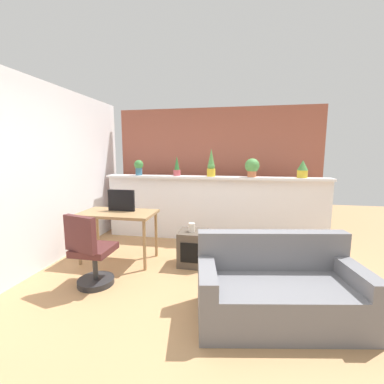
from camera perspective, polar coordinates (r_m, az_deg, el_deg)
name	(u,v)px	position (r m, az deg, el deg)	size (l,w,h in m)	color
ground_plane	(193,297)	(3.15, 0.32, -22.19)	(12.00, 12.00, 0.00)	tan
divider_wall	(213,209)	(4.80, 4.63, -3.88)	(4.03, 0.16, 1.16)	white
plant_shelf	(213,177)	(4.67, 4.67, 3.21)	(4.03, 0.28, 0.04)	white
brick_wall_behind	(216,171)	(5.30, 5.41, 4.62)	(4.03, 0.10, 2.50)	#9E5442
side_wall_left	(36,176)	(4.13, -31.17, 3.01)	(0.12, 4.40, 2.60)	white
potted_plant_0	(139,167)	(4.99, -11.68, 5.51)	(0.17, 0.17, 0.29)	#386B84
potted_plant_1	(177,167)	(4.81, -3.35, 5.49)	(0.13, 0.13, 0.36)	#B7474C
potted_plant_2	(211,165)	(4.64, 4.26, 6.04)	(0.15, 0.15, 0.50)	gold
potted_plant_3	(252,167)	(4.65, 13.14, 5.47)	(0.25, 0.25, 0.32)	#C66B42
potted_plant_4	(303,169)	(4.77, 23.25, 4.72)	(0.18, 0.18, 0.30)	gold
desk	(118,218)	(4.00, -16.02, -5.45)	(1.10, 0.60, 0.75)	#99754C
tv_monitor	(121,200)	(4.01, -15.36, -1.80)	(0.41, 0.04, 0.32)	black
office_chair	(91,256)	(3.42, -21.47, -13.01)	(0.49, 0.50, 0.91)	#262628
side_cube_shelf	(193,248)	(3.83, 0.20, -12.27)	(0.40, 0.41, 0.50)	#4C4238
vase_on_shelf	(192,227)	(3.72, -0.07, -7.82)	(0.09, 0.09, 0.12)	silver
couch	(278,290)	(2.83, 18.45, -19.88)	(1.67, 1.02, 0.80)	slate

